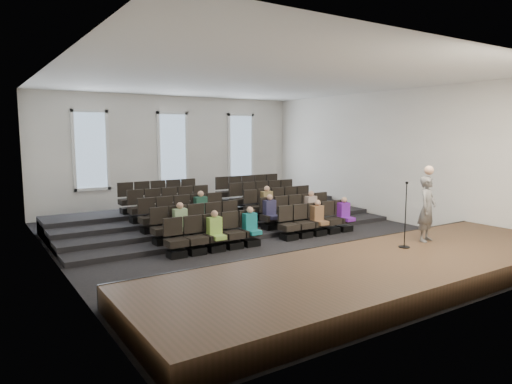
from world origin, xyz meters
TOP-DOWN VIEW (x-y plane):
  - ground at (0.00, 0.00)m, footprint 14.00×14.00m
  - ceiling at (0.00, 0.00)m, footprint 12.00×14.00m
  - wall_back at (0.00, 7.02)m, footprint 12.00×0.04m
  - wall_front at (0.00, -7.02)m, footprint 12.00×0.04m
  - wall_left at (-6.02, 0.00)m, footprint 0.04×14.00m
  - wall_right at (6.02, 0.00)m, footprint 0.04×14.00m
  - stage at (0.00, -5.10)m, footprint 11.80×3.60m
  - stage_lip at (0.00, -3.33)m, footprint 11.80×0.06m
  - risers at (0.00, 3.17)m, footprint 11.80×4.80m
  - seating_rows at (-0.00, 1.54)m, footprint 6.80×4.70m
  - windows at (0.00, 6.95)m, footprint 8.44×0.10m
  - audience at (0.35, 0.22)m, footprint 6.05×2.64m
  - speaker at (2.42, -4.42)m, footprint 0.73×0.58m
  - mic_stand at (1.37, -4.56)m, footprint 0.28×0.28m

SIDE VIEW (x-z plane):
  - ground at x=0.00m, z-range 0.00..0.00m
  - risers at x=0.00m, z-range -0.10..0.50m
  - stage at x=0.00m, z-range 0.00..0.50m
  - stage_lip at x=0.00m, z-range -0.01..0.51m
  - seating_rows at x=0.00m, z-range -0.15..1.52m
  - audience at x=0.35m, z-range 0.25..1.35m
  - mic_stand at x=1.37m, z-range 0.16..1.84m
  - speaker at x=2.42m, z-range 0.50..2.25m
  - wall_back at x=0.00m, z-range 0.00..5.00m
  - wall_front at x=0.00m, z-range 0.00..5.00m
  - wall_left at x=-6.02m, z-range 0.00..5.00m
  - wall_right at x=6.02m, z-range 0.00..5.00m
  - windows at x=0.00m, z-range 1.08..4.32m
  - ceiling at x=0.00m, z-range 5.00..5.02m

